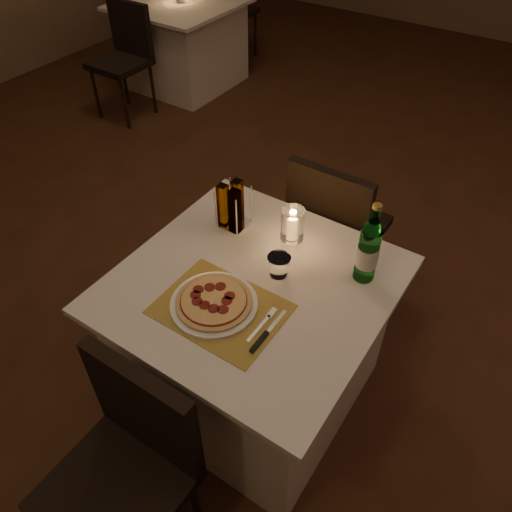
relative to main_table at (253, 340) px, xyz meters
The scene contains 16 objects.
floor 0.54m from the main_table, 88.81° to the left, with size 8.00×10.00×0.02m, color #492817.
main_table is the anchor object (origin of this frame).
chair_near 0.74m from the main_table, 90.00° to the right, with size 0.42×0.42×0.90m.
chair_far 0.74m from the main_table, 90.00° to the left, with size 0.42×0.42×0.90m.
placemat 0.41m from the main_table, 96.34° to the right, with size 0.45×0.34×0.00m, color #B3953E.
plate 0.42m from the main_table, 105.52° to the right, with size 0.32×0.32×0.01m, color white.
pizza 0.44m from the main_table, 105.63° to the right, with size 0.28×0.28×0.02m.
fork 0.43m from the main_table, 45.27° to the right, with size 0.02×0.18×0.00m.
knife 0.46m from the main_table, 49.01° to the right, with size 0.02×0.22×0.01m.
tumbler 0.42m from the main_table, 56.37° to the left, with size 0.09×0.09×0.09m, color white, non-canonical shape.
water_bottle 0.66m from the main_table, 37.52° to the left, with size 0.08×0.08×0.35m.
hurricane_candle 0.54m from the main_table, 86.61° to the left, with size 0.10×0.10×0.18m.
cruet_caddy 0.58m from the main_table, 138.28° to the left, with size 0.12×0.12×0.21m.
neighbor_table_left 3.51m from the main_table, 134.80° to the left, with size 1.00×1.00×0.74m.
neighbor_chair_la 3.05m from the main_table, 144.33° to the left, with size 0.42×0.42×0.90m.
neighbor_chair_lb 4.05m from the main_table, 127.65° to the left, with size 0.42×0.42×0.90m.
Camera 1 is at (0.74, -1.48, 2.12)m, focal length 35.00 mm.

